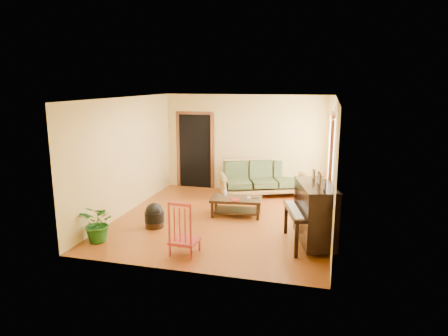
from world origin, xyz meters
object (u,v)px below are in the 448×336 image
(coffee_table, at_px, (236,207))
(potted_plant, at_px, (99,223))
(piano, at_px, (315,215))
(red_chair, at_px, (185,227))
(sofa, at_px, (263,178))
(armchair, at_px, (314,211))
(ceramic_crock, at_px, (325,194))
(footstool, at_px, (154,218))

(coffee_table, distance_m, potted_plant, 3.00)
(piano, distance_m, red_chair, 2.35)
(sofa, relative_size, armchair, 2.94)
(coffee_table, distance_m, armchair, 1.76)
(coffee_table, xyz_separation_m, ceramic_crock, (1.90, 1.84, -0.09))
(armchair, bearing_deg, ceramic_crock, 74.88)
(sofa, bearing_deg, coffee_table, -122.44)
(footstool, height_order, ceramic_crock, footstool)
(piano, bearing_deg, red_chair, -170.76)
(armchair, bearing_deg, coffee_table, 157.49)
(piano, height_order, ceramic_crock, piano)
(red_chair, bearing_deg, sofa, 82.84)
(footstool, relative_size, potted_plant, 0.55)
(piano, bearing_deg, sofa, 100.52)
(armchair, relative_size, ceramic_crock, 3.36)
(armchair, distance_m, footstool, 3.26)
(ceramic_crock, bearing_deg, footstool, -138.37)
(footstool, distance_m, ceramic_crock, 4.49)
(coffee_table, bearing_deg, potted_plant, -135.62)
(footstool, bearing_deg, piano, -1.80)
(piano, relative_size, potted_plant, 1.78)
(potted_plant, bearing_deg, footstool, 54.51)
(coffee_table, xyz_separation_m, piano, (1.73, -1.24, 0.37))
(red_chair, bearing_deg, ceramic_crock, 63.69)
(red_chair, bearing_deg, coffee_table, 82.81)
(sofa, bearing_deg, potted_plant, -144.73)
(coffee_table, xyz_separation_m, footstool, (-1.46, -1.14, -0.01))
(red_chair, xyz_separation_m, potted_plant, (-1.73, 0.11, -0.12))
(piano, relative_size, ceramic_crock, 5.82)
(armchair, relative_size, potted_plant, 1.03)
(footstool, relative_size, ceramic_crock, 1.80)
(red_chair, bearing_deg, potted_plant, 179.84)
(armchair, bearing_deg, red_chair, -149.42)
(sofa, height_order, footstool, sofa)
(ceramic_crock, bearing_deg, sofa, -175.76)
(sofa, distance_m, footstool, 3.38)
(footstool, bearing_deg, potted_plant, -125.49)
(armchair, xyz_separation_m, piano, (0.03, -0.87, 0.20))
(red_chair, height_order, potted_plant, red_chair)
(sofa, relative_size, coffee_table, 1.96)
(coffee_table, bearing_deg, ceramic_crock, 44.20)
(sofa, xyz_separation_m, footstool, (-1.78, -2.87, -0.28))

